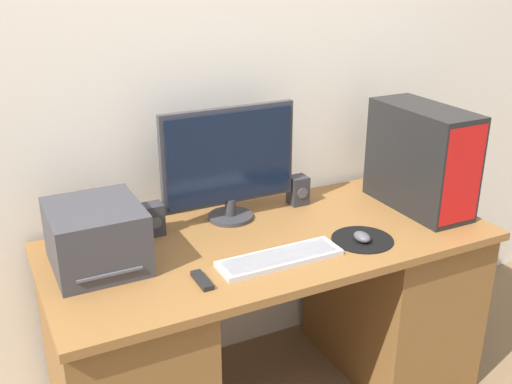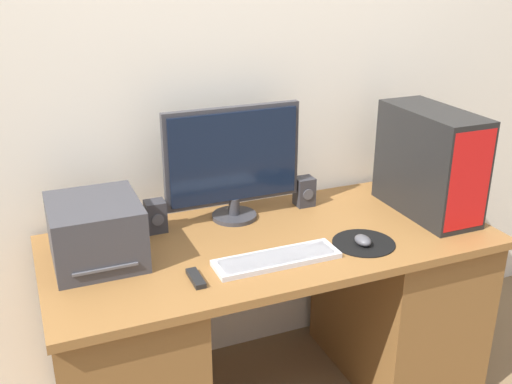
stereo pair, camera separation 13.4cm
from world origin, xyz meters
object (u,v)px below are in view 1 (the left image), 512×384
Objects in this scene: remote_control at (202,280)px; mouse at (362,237)px; printer at (96,237)px; speaker_right at (298,190)px; keyboard at (280,258)px; speaker_left at (153,219)px; computer_tower at (422,158)px; monitor at (229,161)px.

mouse is at bearing 0.62° from remote_control.
speaker_right is at bearing 10.52° from printer.
mouse reaches higher than keyboard.
speaker_left is 0.60m from speaker_right.
mouse is 0.60m from remote_control.
printer is at bearing -169.48° from speaker_right.
printer is (-0.54, 0.24, 0.09)m from keyboard.
speaker_left is 1.01× the size of remote_control.
speaker_left reaches higher than keyboard.
mouse is 0.16× the size of computer_tower.
printer is 0.85m from speaker_right.
monitor is 0.75m from computer_tower.
speaker_right is 0.71m from remote_control.
monitor is 0.35m from speaker_left.
printer is (-0.53, -0.15, -0.13)m from monitor.
monitor is 0.57m from printer.
keyboard is (0.01, -0.38, -0.22)m from monitor.
keyboard is at bearing -88.97° from monitor.
monitor reaches higher than remote_control.
monitor is 0.53m from remote_control.
monitor is 1.24× the size of keyboard.
mouse is 0.62× the size of speaker_right.
computer_tower is 3.85× the size of speaker_left.
mouse is 0.40m from speaker_right.
monitor is 1.62× the size of printer.
speaker_left and speaker_right have the same top height.
computer_tower is 1.05m from speaker_left.
keyboard is 0.28m from remote_control.
keyboard is at bearing -127.17° from speaker_right.
monitor is 7.18× the size of mouse.
speaker_left is at bearing 129.12° from keyboard.
mouse is 0.90m from printer.
printer is at bearing -164.56° from monitor.
speaker_left is 1.00× the size of speaker_right.
printer is 0.37m from remote_control.
speaker_right is at bearing 1.55° from monitor.
monitor is at bearing 129.87° from mouse.
remote_control is (0.26, -0.25, -0.09)m from printer.
monitor is at bearing 91.03° from keyboard.
mouse is at bearing -157.06° from computer_tower.
monitor is 4.49× the size of speaker_right.
remote_control is (-0.28, -0.02, -0.00)m from keyboard.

